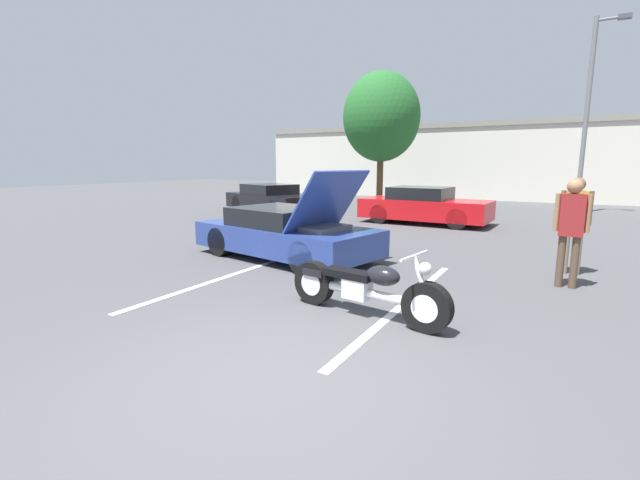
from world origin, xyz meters
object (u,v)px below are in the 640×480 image
motorcycle (365,289)px  parked_car_mid_row (424,206)px  tree_background (381,117)px  light_pole (589,109)px  spectator_near_motorcycle (575,217)px  parked_car_left_row (271,199)px  spectator_by_show_car (571,224)px  show_car_hood_open (286,233)px

motorcycle → parked_car_mid_row: bearing=110.2°
tree_background → motorcycle: 16.83m
light_pole → spectator_near_motorcycle: size_ratio=4.25×
motorcycle → parked_car_left_row: parked_car_left_row is taller
tree_background → spectator_by_show_car: 15.20m
tree_background → spectator_near_motorcycle: size_ratio=3.62×
tree_background → show_car_hood_open: 13.63m
tree_background → motorcycle: bearing=-68.8°
parked_car_left_row → spectator_by_show_car: 12.60m
light_pole → spectator_near_motorcycle: (-0.38, -11.45, -3.11)m
parked_car_mid_row → parked_car_left_row: bearing=-177.6°
show_car_hood_open → spectator_near_motorcycle: bearing=26.7°
spectator_near_motorcycle → spectator_by_show_car: spectator_by_show_car is taller
light_pole → show_car_hood_open: (-5.76, -12.94, -3.63)m
parked_car_mid_row → light_pole: bearing=54.4°
show_car_hood_open → spectator_by_show_car: show_car_hood_open is taller
tree_background → parked_car_mid_row: 7.97m
parked_car_left_row → spectator_near_motorcycle: spectator_near_motorcycle is taller
show_car_hood_open → spectator_by_show_car: size_ratio=2.46×
motorcycle → show_car_hood_open: bearing=148.4°
spectator_by_show_car → light_pole: bearing=88.0°
light_pole → motorcycle: light_pole is taller
show_car_hood_open → spectator_by_show_car: 5.36m
spectator_near_motorcycle → spectator_by_show_car: size_ratio=1.00×
show_car_hood_open → parked_car_left_row: size_ratio=0.89×
parked_car_mid_row → spectator_near_motorcycle: (4.37, -5.44, 0.47)m
parked_car_mid_row → spectator_near_motorcycle: bearing=-48.6°
show_car_hood_open → parked_car_mid_row: bearing=92.8°
light_pole → show_car_hood_open: 14.62m
tree_background → spectator_near_motorcycle: 14.40m
show_car_hood_open → spectator_near_motorcycle: show_car_hood_open is taller
parked_car_left_row → spectator_by_show_car: (10.77, -6.52, 0.49)m
spectator_near_motorcycle → tree_background: bearing=126.5°
motorcycle → spectator_by_show_car: bearing=59.6°
parked_car_mid_row → spectator_by_show_car: bearing=-53.9°
motorcycle → parked_car_left_row: (-8.41, 9.44, 0.20)m
show_car_hood_open → parked_car_mid_row: (1.02, 6.93, 0.05)m
light_pole → motorcycle: 16.14m
light_pole → tree_background: bearing=-178.9°
parked_car_mid_row → show_car_hood_open: bearing=-95.7°
show_car_hood_open → parked_car_mid_row: 7.00m
spectator_by_show_car → motorcycle: bearing=-128.9°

